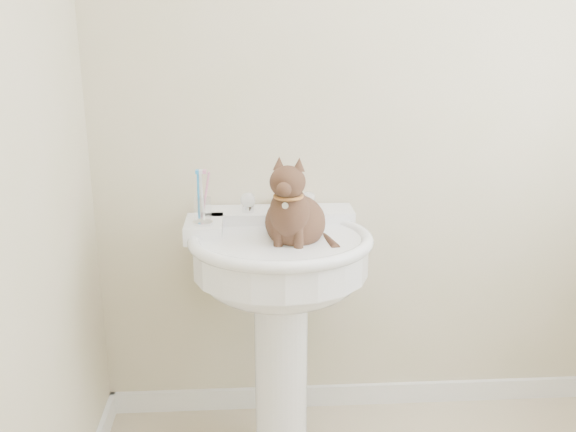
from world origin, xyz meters
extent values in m
cube|color=white|center=(0.00, 1.09, 0.04)|extent=(2.20, 0.02, 0.09)
cylinder|color=white|center=(-0.41, 0.80, 0.34)|extent=(0.19, 0.19, 0.68)
cylinder|color=white|center=(-0.41, 0.80, 0.79)|extent=(0.60, 0.60, 0.13)
ellipsoid|color=white|center=(-0.41, 0.80, 0.72)|extent=(0.55, 0.48, 0.22)
torus|color=white|center=(-0.41, 0.80, 0.85)|extent=(0.63, 0.63, 0.04)
cube|color=white|center=(-0.41, 1.02, 0.86)|extent=(0.56, 0.15, 0.06)
cube|color=white|center=(-0.67, 0.89, 0.86)|extent=(0.13, 0.20, 0.06)
cylinder|color=silver|center=(-0.41, 0.97, 0.92)|extent=(0.05, 0.05, 0.05)
cylinder|color=silver|center=(-0.41, 0.92, 0.95)|extent=(0.04, 0.04, 0.14)
sphere|color=white|center=(-0.52, 0.99, 0.94)|extent=(0.06, 0.06, 0.06)
sphere|color=white|center=(-0.30, 0.99, 0.94)|extent=(0.06, 0.06, 0.06)
cube|color=orange|center=(-0.36, 1.06, 0.91)|extent=(0.09, 0.06, 0.03)
cylinder|color=silver|center=(-0.67, 0.86, 0.89)|extent=(0.07, 0.07, 0.01)
cylinder|color=white|center=(-0.67, 0.86, 0.94)|extent=(0.06, 0.06, 0.09)
cylinder|color=#2383CD|center=(-0.68, 0.86, 0.99)|extent=(0.01, 0.01, 0.17)
cylinder|color=white|center=(-0.67, 0.86, 0.99)|extent=(0.01, 0.01, 0.17)
cylinder|color=pink|center=(-0.66, 0.86, 0.99)|extent=(0.01, 0.01, 0.17)
ellipsoid|color=#563224|center=(-0.36, 0.81, 0.90)|extent=(0.21, 0.24, 0.19)
ellipsoid|color=#563224|center=(-0.36, 0.73, 0.96)|extent=(0.13, 0.13, 0.17)
ellipsoid|color=#563224|center=(-0.36, 0.70, 1.07)|extent=(0.12, 0.10, 0.10)
cone|color=#563224|center=(-0.40, 0.72, 1.13)|extent=(0.04, 0.04, 0.05)
cone|color=#563224|center=(-0.33, 0.72, 1.13)|extent=(0.04, 0.04, 0.05)
cylinder|color=#563224|center=(-0.25, 0.83, 0.84)|extent=(0.03, 0.03, 0.22)
torus|color=#945825|center=(-0.36, 0.71, 1.02)|extent=(0.10, 0.10, 0.01)
camera|label=1|loc=(-0.51, -1.26, 1.56)|focal=40.00mm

